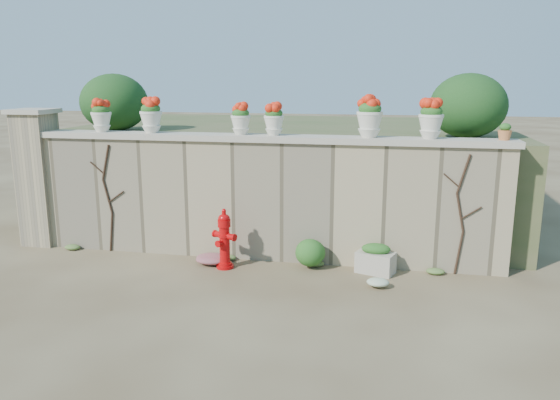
% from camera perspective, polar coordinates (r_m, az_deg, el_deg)
% --- Properties ---
extents(ground, '(80.00, 80.00, 0.00)m').
position_cam_1_polar(ground, '(7.85, -5.17, -10.02)').
color(ground, '#4E3C27').
rests_on(ground, ground).
extents(stone_wall, '(8.00, 0.40, 2.00)m').
position_cam_1_polar(stone_wall, '(9.21, -2.11, -0.02)').
color(stone_wall, '#9B8B67').
rests_on(stone_wall, ground).
extents(wall_cap, '(8.10, 0.52, 0.10)m').
position_cam_1_polar(wall_cap, '(9.04, -2.16, 6.49)').
color(wall_cap, '#BAB09D').
rests_on(wall_cap, stone_wall).
extents(gate_pillar, '(0.72, 0.72, 2.48)m').
position_cam_1_polar(gate_pillar, '(10.89, -23.88, 2.25)').
color(gate_pillar, '#9B8B67').
rests_on(gate_pillar, ground).
extents(raised_fill, '(9.00, 6.00, 2.00)m').
position_cam_1_polar(raised_fill, '(12.28, 1.40, 3.18)').
color(raised_fill, '#384C23').
rests_on(raised_fill, ground).
extents(back_shrub_left, '(1.30, 1.30, 1.10)m').
position_cam_1_polar(back_shrub_left, '(11.28, -16.93, 9.73)').
color(back_shrub_left, '#143814').
rests_on(back_shrub_left, raised_fill).
extents(back_shrub_right, '(1.30, 1.30, 1.10)m').
position_cam_1_polar(back_shrub_right, '(10.02, 19.07, 9.29)').
color(back_shrub_right, '#143814').
rests_on(back_shrub_right, raised_fill).
extents(vine_left, '(0.60, 0.04, 1.91)m').
position_cam_1_polar(vine_left, '(9.98, -17.51, 0.33)').
color(vine_left, black).
rests_on(vine_left, ground).
extents(vine_right, '(0.60, 0.04, 1.91)m').
position_cam_1_polar(vine_right, '(8.82, 18.38, -1.30)').
color(vine_right, black).
rests_on(vine_right, ground).
extents(fire_hydrant, '(0.42, 0.30, 0.98)m').
position_cam_1_polar(fire_hydrant, '(8.83, -5.83, -4.04)').
color(fire_hydrant, '#BB0709').
rests_on(fire_hydrant, ground).
extents(planter_box, '(0.66, 0.51, 0.48)m').
position_cam_1_polar(planter_box, '(8.78, 9.96, -6.12)').
color(planter_box, '#BAB09D').
rests_on(planter_box, ground).
extents(green_shrub, '(0.64, 0.58, 0.61)m').
position_cam_1_polar(green_shrub, '(8.83, 2.90, -5.26)').
color(green_shrub, '#1E5119').
rests_on(green_shrub, ground).
extents(magenta_clump, '(0.79, 0.52, 0.21)m').
position_cam_1_polar(magenta_clump, '(9.07, -6.68, -6.18)').
color(magenta_clump, '#C42771').
rests_on(magenta_clump, ground).
extents(white_flowers, '(0.53, 0.43, 0.19)m').
position_cam_1_polar(white_flowers, '(8.24, 9.57, -8.32)').
color(white_flowers, white).
rests_on(white_flowers, ground).
extents(urn_pot_0, '(0.35, 0.35, 0.55)m').
position_cam_1_polar(urn_pot_0, '(10.05, -18.18, 8.33)').
color(urn_pot_0, silver).
rests_on(urn_pot_0, wall_cap).
extents(urn_pot_1, '(0.38, 0.38, 0.59)m').
position_cam_1_polar(urn_pot_1, '(9.63, -13.33, 8.58)').
color(urn_pot_1, silver).
rests_on(urn_pot_1, wall_cap).
extents(urn_pot_2, '(0.33, 0.33, 0.51)m').
position_cam_1_polar(urn_pot_2, '(9.09, -4.13, 8.41)').
color(urn_pot_2, silver).
rests_on(urn_pot_2, wall_cap).
extents(urn_pot_3, '(0.33, 0.33, 0.52)m').
position_cam_1_polar(urn_pot_3, '(8.95, -0.64, 8.40)').
color(urn_pot_3, silver).
rests_on(urn_pot_3, wall_cap).
extents(urn_pot_4, '(0.41, 0.41, 0.65)m').
position_cam_1_polar(urn_pot_4, '(8.76, 9.35, 8.56)').
color(urn_pot_4, silver).
rests_on(urn_pot_4, wall_cap).
extents(urn_pot_5, '(0.38, 0.38, 0.60)m').
position_cam_1_polar(urn_pot_5, '(8.77, 15.50, 8.13)').
color(urn_pot_5, silver).
rests_on(urn_pot_5, wall_cap).
extents(terracotta_pot, '(0.21, 0.21, 0.25)m').
position_cam_1_polar(terracotta_pot, '(8.93, 22.44, 6.53)').
color(terracotta_pot, '#BE6E3A').
rests_on(terracotta_pot, wall_cap).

